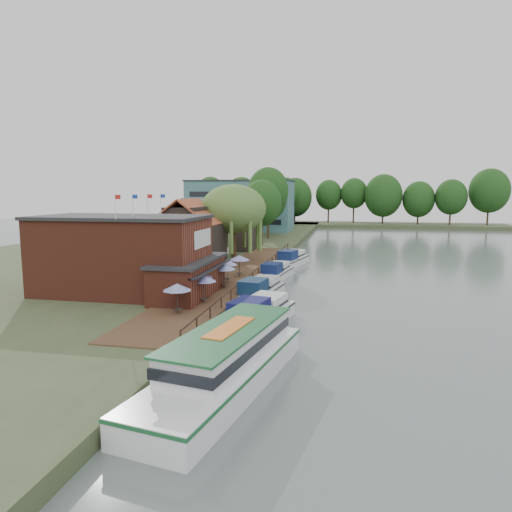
# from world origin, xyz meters

# --- Properties ---
(ground) EXTENTS (260.00, 260.00, 0.00)m
(ground) POSITION_xyz_m (0.00, 0.00, 0.00)
(ground) COLOR #556361
(ground) RESTS_ON ground
(land_bank) EXTENTS (50.00, 140.00, 1.00)m
(land_bank) POSITION_xyz_m (-30.00, 35.00, 0.50)
(land_bank) COLOR #384728
(land_bank) RESTS_ON ground
(quay_deck) EXTENTS (6.00, 50.00, 0.10)m
(quay_deck) POSITION_xyz_m (-8.00, 10.00, 1.05)
(quay_deck) COLOR #47301E
(quay_deck) RESTS_ON land_bank
(quay_rail) EXTENTS (0.20, 49.00, 1.00)m
(quay_rail) POSITION_xyz_m (-5.30, 10.50, 1.50)
(quay_rail) COLOR black
(quay_rail) RESTS_ON land_bank
(pub) EXTENTS (20.00, 11.00, 7.30)m
(pub) POSITION_xyz_m (-14.00, -1.00, 4.65)
(pub) COLOR maroon
(pub) RESTS_ON land_bank
(hotel_block) EXTENTS (25.40, 12.40, 12.30)m
(hotel_block) POSITION_xyz_m (-22.00, 70.00, 7.15)
(hotel_block) COLOR #38666B
(hotel_block) RESTS_ON land_bank
(cottage_a) EXTENTS (8.60, 7.60, 8.50)m
(cottage_a) POSITION_xyz_m (-15.00, 14.00, 5.25)
(cottage_a) COLOR black
(cottage_a) RESTS_ON land_bank
(cottage_b) EXTENTS (9.60, 8.60, 8.50)m
(cottage_b) POSITION_xyz_m (-18.00, 24.00, 5.25)
(cottage_b) COLOR beige
(cottage_b) RESTS_ON land_bank
(cottage_c) EXTENTS (7.60, 7.60, 8.50)m
(cottage_c) POSITION_xyz_m (-14.00, 33.00, 5.25)
(cottage_c) COLOR black
(cottage_c) RESTS_ON land_bank
(willow) EXTENTS (8.60, 8.60, 10.43)m
(willow) POSITION_xyz_m (-10.50, 19.00, 6.21)
(willow) COLOR #476B2D
(willow) RESTS_ON land_bank
(umbrella_0) EXTENTS (2.23, 2.23, 2.38)m
(umbrella_0) POSITION_xyz_m (-8.12, -7.32, 2.29)
(umbrella_0) COLOR navy
(umbrella_0) RESTS_ON quay_deck
(umbrella_1) EXTENTS (2.21, 2.21, 2.38)m
(umbrella_1) POSITION_xyz_m (-7.27, -3.51, 2.29)
(umbrella_1) COLOR #1C219C
(umbrella_1) RESTS_ON quay_deck
(umbrella_2) EXTENTS (2.39, 2.39, 2.38)m
(umbrella_2) POSITION_xyz_m (-8.19, -1.83, 2.29)
(umbrella_2) COLOR navy
(umbrella_2) RESTS_ON quay_deck
(umbrella_3) EXTENTS (2.39, 2.39, 2.38)m
(umbrella_3) POSITION_xyz_m (-7.26, 2.65, 2.29)
(umbrella_3) COLOR #1C3C9B
(umbrella_3) RESTS_ON quay_deck
(umbrella_4) EXTENTS (2.24, 2.24, 2.38)m
(umbrella_4) POSITION_xyz_m (-7.69, 5.44, 2.29)
(umbrella_4) COLOR navy
(umbrella_4) RESTS_ON quay_deck
(umbrella_5) EXTENTS (2.42, 2.42, 2.38)m
(umbrella_5) POSITION_xyz_m (-7.24, 8.91, 2.29)
(umbrella_5) COLOR navy
(umbrella_5) RESTS_ON quay_deck
(cruiser_0) EXTENTS (5.24, 10.77, 2.52)m
(cruiser_0) POSITION_xyz_m (-2.05, -5.64, 1.26)
(cruiser_0) COLOR silver
(cruiser_0) RESTS_ON ground
(cruiser_1) EXTENTS (4.40, 10.04, 2.35)m
(cruiser_1) POSITION_xyz_m (-3.74, 2.93, 1.17)
(cruiser_1) COLOR silver
(cruiser_1) RESTS_ON ground
(cruiser_2) EXTENTS (3.97, 9.33, 2.16)m
(cruiser_2) POSITION_xyz_m (-3.99, 14.05, 1.08)
(cruiser_2) COLOR silver
(cruiser_2) RESTS_ON ground
(cruiser_3) EXTENTS (4.97, 10.15, 2.35)m
(cruiser_3) POSITION_xyz_m (-3.45, 24.84, 1.17)
(cruiser_3) COLOR white
(cruiser_3) RESTS_ON ground
(tour_boat) EXTENTS (6.65, 15.27, 3.23)m
(tour_boat) POSITION_xyz_m (-1.61, -17.22, 1.61)
(tour_boat) COLOR silver
(tour_boat) RESTS_ON ground
(swan) EXTENTS (0.44, 0.44, 0.44)m
(swan) POSITION_xyz_m (-2.06, -11.08, 0.22)
(swan) COLOR white
(swan) RESTS_ON ground
(bank_tree_0) EXTENTS (7.18, 7.18, 11.60)m
(bank_tree_0) POSITION_xyz_m (-11.01, 40.85, 6.80)
(bank_tree_0) COLOR #143811
(bank_tree_0) RESTS_ON land_bank
(bank_tree_1) EXTENTS (8.21, 8.21, 14.33)m
(bank_tree_1) POSITION_xyz_m (-11.72, 51.16, 8.17)
(bank_tree_1) COLOR #143811
(bank_tree_1) RESTS_ON land_bank
(bank_tree_2) EXTENTS (8.02, 8.02, 12.60)m
(bank_tree_2) POSITION_xyz_m (-12.76, 57.12, 7.30)
(bank_tree_2) COLOR #143811
(bank_tree_2) RESTS_ON land_bank
(bank_tree_3) EXTENTS (6.45, 6.45, 12.95)m
(bank_tree_3) POSITION_xyz_m (-14.21, 78.69, 7.48)
(bank_tree_3) COLOR #143811
(bank_tree_3) RESTS_ON land_bank
(bank_tree_4) EXTENTS (7.75, 7.75, 12.75)m
(bank_tree_4) POSITION_xyz_m (-18.47, 86.76, 7.37)
(bank_tree_4) COLOR #143811
(bank_tree_4) RESTS_ON land_bank
(bank_tree_5) EXTENTS (7.40, 7.40, 13.59)m
(bank_tree_5) POSITION_xyz_m (-14.05, 92.31, 7.80)
(bank_tree_5) COLOR #143811
(bank_tree_5) RESTS_ON land_bank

